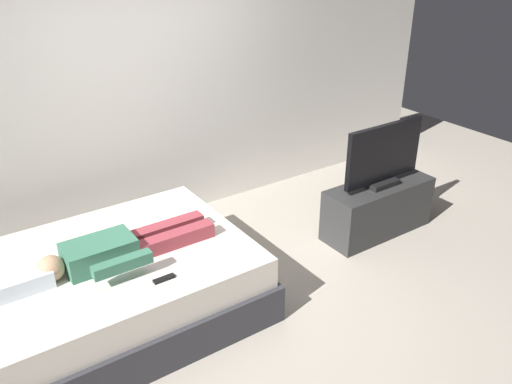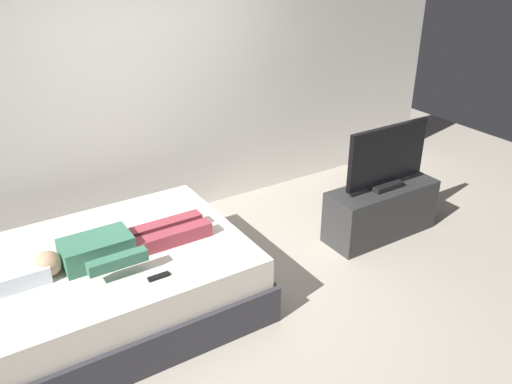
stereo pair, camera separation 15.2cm
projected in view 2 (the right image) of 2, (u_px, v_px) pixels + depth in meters
name	position (u px, v px, depth m)	size (l,w,h in m)	color
ground_plane	(238.00, 308.00, 4.09)	(10.00, 10.00, 0.00)	#ADA393
back_wall	(179.00, 75.00, 4.97)	(6.40, 0.10, 2.80)	silver
bed	(114.00, 283.00, 3.94)	(1.99, 1.52, 0.54)	#333338
pillow	(8.00, 274.00, 3.47)	(0.48, 0.34, 0.12)	white
person	(116.00, 246.00, 3.73)	(1.26, 0.46, 0.18)	#387056
remote	(159.00, 277.00, 3.53)	(0.15, 0.04, 0.02)	black
tv_stand	(381.00, 211.00, 4.98)	(1.10, 0.40, 0.50)	#2D2D2D
tv	(387.00, 158.00, 4.75)	(0.88, 0.20, 0.59)	black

